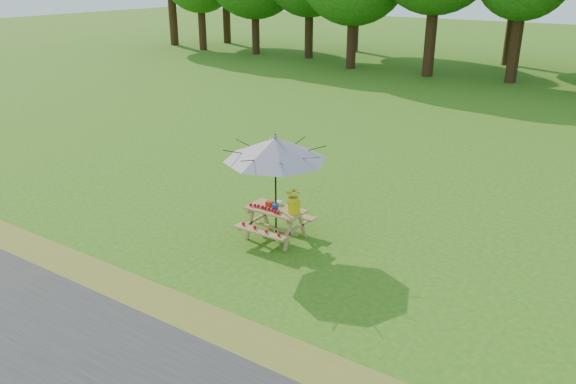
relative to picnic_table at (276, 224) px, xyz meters
The scene contains 7 objects.
ground 1.96m from the picnic_table, 165.06° to the right, with size 120.00×120.00×0.00m, color #2F6312.
drygrass_strip 3.80m from the picnic_table, 119.50° to the right, with size 120.00×1.20×0.01m, color olive.
picnic_table is the anchor object (origin of this frame).
patio_umbrella 1.62m from the picnic_table, 84.81° to the left, with size 2.20×2.20×2.25m.
produce_bins 0.40m from the picnic_table, 151.15° to the left, with size 0.36×0.41×0.13m.
tomatoes_row 0.44m from the picnic_table, 130.12° to the right, with size 0.77×0.13×0.07m, color red, non-canonical shape.
flower_bucket 0.78m from the picnic_table, ahead, with size 0.41×0.39×0.56m.
Camera 1 is at (7.94, -8.20, 5.21)m, focal length 35.00 mm.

